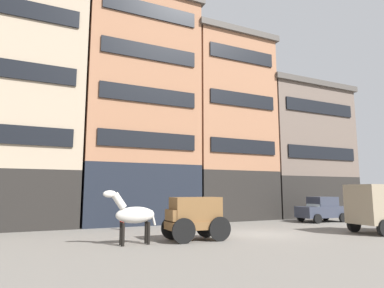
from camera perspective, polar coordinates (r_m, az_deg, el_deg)
name	(u,v)px	position (r m, az deg, el deg)	size (l,w,h in m)	color
ground_plane	(261,234)	(18.53, 11.86, -14.99)	(120.00, 120.00, 0.00)	slate
building_far_left	(19,107)	(24.91, -27.75, 5.72)	(8.18, 6.85, 15.56)	black
building_center_left	(137,109)	(25.93, -9.55, 6.05)	(8.58, 6.85, 17.04)	black
building_center_right	(223,127)	(28.72, 5.31, 2.94)	(7.47, 6.85, 15.42)	black
building_far_right	(296,150)	(33.38, 17.59, -1.08)	(9.67, 6.85, 12.18)	black
cargo_wagon	(195,215)	(15.74, 0.48, -12.22)	(2.93, 1.55, 1.98)	brown
draft_horse	(133,214)	(14.70, -10.17, -11.91)	(2.34, 0.63, 2.30)	beige
sedan_dark	(322,209)	(26.70, 21.52, -10.46)	(3.76, 1.98, 1.83)	#333847
pedestrian_officer	(361,206)	(31.49, 27.14, -9.57)	(0.51, 0.51, 1.79)	black
fire_hydrant_curbside	(122,222)	(20.50, -12.05, -13.10)	(0.24, 0.24, 0.83)	maroon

